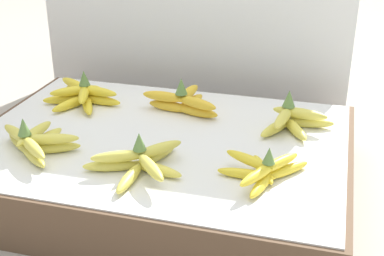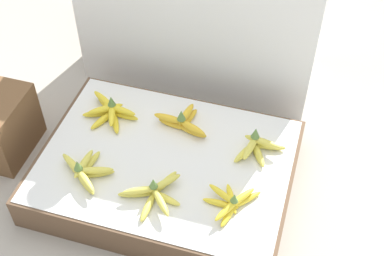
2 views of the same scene
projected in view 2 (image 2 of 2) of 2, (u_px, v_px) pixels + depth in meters
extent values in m
plane|color=#A89E8E|center=(167.00, 183.00, 2.34)|extent=(10.00, 10.00, 0.00)
cube|color=brown|center=(167.00, 171.00, 2.28)|extent=(1.05, 0.78, 0.15)
cube|color=silver|center=(166.00, 160.00, 2.23)|extent=(1.02, 0.75, 0.00)
cube|color=white|center=(204.00, 0.00, 2.57)|extent=(1.13, 0.51, 0.84)
ellipsoid|color=#DBCC4C|center=(84.00, 182.00, 2.13)|extent=(0.14, 0.12, 0.03)
ellipsoid|color=#DBCC4C|center=(95.00, 174.00, 2.15)|extent=(0.15, 0.09, 0.03)
ellipsoid|color=#DBCC4C|center=(89.00, 164.00, 2.19)|extent=(0.05, 0.16, 0.03)
ellipsoid|color=#DBCC4C|center=(75.00, 168.00, 2.17)|extent=(0.14, 0.12, 0.03)
ellipsoid|color=#DBCC4C|center=(85.00, 179.00, 2.10)|extent=(0.14, 0.12, 0.03)
ellipsoid|color=#DBCC4C|center=(94.00, 170.00, 2.13)|extent=(0.16, 0.08, 0.03)
ellipsoid|color=#DBCC4C|center=(84.00, 164.00, 2.15)|extent=(0.04, 0.16, 0.03)
ellipsoid|color=#DBCC4C|center=(73.00, 165.00, 2.15)|extent=(0.15, 0.11, 0.03)
cone|color=#5B7F3D|center=(78.00, 165.00, 2.10)|extent=(0.03, 0.03, 0.05)
ellipsoid|color=#DBCC4C|center=(136.00, 194.00, 2.08)|extent=(0.14, 0.07, 0.03)
ellipsoid|color=#DBCC4C|center=(148.00, 207.00, 2.04)|extent=(0.03, 0.14, 0.03)
ellipsoid|color=#DBCC4C|center=(164.00, 198.00, 2.07)|extent=(0.15, 0.06, 0.03)
ellipsoid|color=#DBCC4C|center=(165.00, 183.00, 2.12)|extent=(0.08, 0.14, 0.03)
ellipsoid|color=#DBCC4C|center=(141.00, 190.00, 2.06)|extent=(0.14, 0.09, 0.03)
ellipsoid|color=#DBCC4C|center=(161.00, 202.00, 2.02)|extent=(0.12, 0.13, 0.03)
ellipsoid|color=#DBCC4C|center=(165.00, 183.00, 2.09)|extent=(0.11, 0.13, 0.03)
cone|color=#5B7F3D|center=(153.00, 183.00, 2.04)|extent=(0.03, 0.03, 0.04)
ellipsoid|color=yellow|center=(246.00, 200.00, 2.07)|extent=(0.11, 0.12, 0.03)
ellipsoid|color=yellow|center=(231.00, 199.00, 2.07)|extent=(0.09, 0.14, 0.03)
ellipsoid|color=yellow|center=(220.00, 203.00, 2.05)|extent=(0.14, 0.03, 0.03)
ellipsoid|color=yellow|center=(230.00, 213.00, 2.02)|extent=(0.06, 0.14, 0.03)
ellipsoid|color=yellow|center=(241.00, 198.00, 2.04)|extent=(0.10, 0.13, 0.03)
ellipsoid|color=yellow|center=(223.00, 195.00, 2.05)|extent=(0.14, 0.09, 0.03)
ellipsoid|color=yellow|center=(227.00, 209.00, 2.01)|extent=(0.09, 0.14, 0.03)
cone|color=#5B7F3D|center=(234.00, 198.00, 2.00)|extent=(0.03, 0.03, 0.04)
ellipsoid|color=yellow|center=(107.00, 105.00, 2.42)|extent=(0.15, 0.12, 0.03)
ellipsoid|color=yellow|center=(100.00, 113.00, 2.39)|extent=(0.16, 0.09, 0.03)
ellipsoid|color=yellow|center=(104.00, 119.00, 2.36)|extent=(0.09, 0.16, 0.03)
ellipsoid|color=yellow|center=(115.00, 121.00, 2.36)|extent=(0.11, 0.15, 0.03)
ellipsoid|color=yellow|center=(122.00, 115.00, 2.38)|extent=(0.16, 0.04, 0.03)
ellipsoid|color=yellow|center=(105.00, 100.00, 2.40)|extent=(0.15, 0.11, 0.03)
ellipsoid|color=yellow|center=(105.00, 109.00, 2.37)|extent=(0.15, 0.12, 0.03)
ellipsoid|color=yellow|center=(112.00, 113.00, 2.35)|extent=(0.08, 0.16, 0.03)
ellipsoid|color=yellow|center=(119.00, 109.00, 2.36)|extent=(0.16, 0.05, 0.03)
cone|color=#5B7F3D|center=(111.00, 101.00, 2.34)|extent=(0.04, 0.04, 0.05)
ellipsoid|color=gold|center=(192.00, 131.00, 2.31)|extent=(0.14, 0.06, 0.03)
ellipsoid|color=gold|center=(188.00, 119.00, 2.36)|extent=(0.07, 0.14, 0.03)
ellipsoid|color=gold|center=(173.00, 124.00, 2.34)|extent=(0.14, 0.05, 0.03)
ellipsoid|color=gold|center=(192.00, 128.00, 2.28)|extent=(0.14, 0.08, 0.03)
ellipsoid|color=gold|center=(186.00, 114.00, 2.34)|extent=(0.05, 0.14, 0.03)
ellipsoid|color=gold|center=(169.00, 118.00, 2.32)|extent=(0.14, 0.04, 0.03)
cone|color=#5B7F3D|center=(181.00, 115.00, 2.28)|extent=(0.04, 0.04, 0.05)
ellipsoid|color=#DBCC4C|center=(246.00, 151.00, 2.23)|extent=(0.10, 0.16, 0.03)
ellipsoid|color=#DBCC4C|center=(258.00, 153.00, 2.23)|extent=(0.10, 0.15, 0.03)
ellipsoid|color=#DBCC4C|center=(267.00, 146.00, 2.25)|extent=(0.16, 0.05, 0.03)
ellipsoid|color=#DBCC4C|center=(251.00, 146.00, 2.21)|extent=(0.06, 0.16, 0.03)
ellipsoid|color=#DBCC4C|center=(263.00, 142.00, 2.23)|extent=(0.16, 0.05, 0.03)
cone|color=#5B7F3D|center=(256.00, 133.00, 2.21)|extent=(0.04, 0.04, 0.05)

